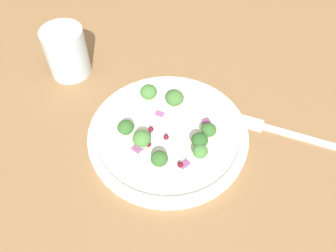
% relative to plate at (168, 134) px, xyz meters
% --- Properties ---
extents(ground_plane, '(1.80, 1.80, 0.02)m').
position_rel_plate_xyz_m(ground_plane, '(0.02, 0.03, -0.02)').
color(ground_plane, olive).
extents(plate, '(0.24, 0.24, 0.02)m').
position_rel_plate_xyz_m(plate, '(0.00, 0.00, 0.00)').
color(plate, white).
rests_on(plate, ground_plane).
extents(dressing_pool, '(0.14, 0.14, 0.00)m').
position_rel_plate_xyz_m(dressing_pool, '(-0.00, -0.00, 0.00)').
color(dressing_pool, white).
rests_on(dressing_pool, plate).
extents(broccoli_floret_0, '(0.02, 0.02, 0.02)m').
position_rel_plate_xyz_m(broccoli_floret_0, '(-0.04, 0.05, 0.02)').
color(broccoli_floret_0, '#9EC684').
rests_on(broccoli_floret_0, plate).
extents(broccoli_floret_1, '(0.02, 0.02, 0.02)m').
position_rel_plate_xyz_m(broccoli_floret_1, '(0.05, 0.04, 0.02)').
color(broccoli_floret_1, '#ADD18E').
rests_on(broccoli_floret_1, plate).
extents(broccoli_floret_2, '(0.02, 0.02, 0.02)m').
position_rel_plate_xyz_m(broccoli_floret_2, '(0.00, 0.06, 0.02)').
color(broccoli_floret_2, '#ADD18E').
rests_on(broccoli_floret_2, plate).
extents(broccoli_floret_3, '(0.02, 0.02, 0.02)m').
position_rel_plate_xyz_m(broccoli_floret_3, '(-0.01, 0.05, 0.03)').
color(broccoli_floret_3, '#ADD18E').
rests_on(broccoli_floret_3, plate).
extents(broccoli_floret_4, '(0.02, 0.02, 0.02)m').
position_rel_plate_xyz_m(broccoli_floret_4, '(0.05, -0.04, 0.02)').
color(broccoli_floret_4, '#8EB77A').
rests_on(broccoli_floret_4, plate).
extents(broccoli_floret_5, '(0.03, 0.03, 0.03)m').
position_rel_plate_xyz_m(broccoli_floret_5, '(-0.04, -0.03, 0.02)').
color(broccoli_floret_5, '#9EC684').
rests_on(broccoli_floret_5, plate).
extents(broccoli_floret_6, '(0.03, 0.03, 0.03)m').
position_rel_plate_xyz_m(broccoli_floret_6, '(0.05, -0.00, 0.03)').
color(broccoli_floret_6, '#9EC684').
rests_on(broccoli_floret_6, plate).
extents(broccoli_floret_7, '(0.03, 0.03, 0.03)m').
position_rel_plate_xyz_m(broccoli_floret_7, '(-0.02, -0.07, 0.02)').
color(broccoli_floret_7, '#9EC684').
rests_on(broccoli_floret_7, plate).
extents(cranberry_0, '(0.01, 0.01, 0.01)m').
position_rel_plate_xyz_m(cranberry_0, '(0.01, 0.01, 0.01)').
color(cranberry_0, maroon).
rests_on(cranberry_0, plate).
extents(cranberry_1, '(0.01, 0.01, 0.01)m').
position_rel_plate_xyz_m(cranberry_1, '(0.03, 0.06, 0.01)').
color(cranberry_1, maroon).
rests_on(cranberry_1, plate).
extents(cranberry_2, '(0.01, 0.01, 0.01)m').
position_rel_plate_xyz_m(cranberry_2, '(0.04, 0.00, 0.01)').
color(cranberry_2, maroon).
rests_on(cranberry_2, plate).
extents(cranberry_3, '(0.01, 0.01, 0.01)m').
position_rel_plate_xyz_m(cranberry_3, '(-0.04, 0.04, 0.01)').
color(cranberry_3, maroon).
rests_on(cranberry_3, plate).
extents(cranberry_4, '(0.01, 0.01, 0.01)m').
position_rel_plate_xyz_m(cranberry_4, '(0.02, -0.02, 0.01)').
color(cranberry_4, maroon).
rests_on(cranberry_4, plate).
extents(onion_bit_0, '(0.01, 0.01, 0.00)m').
position_rel_plate_xyz_m(onion_bit_0, '(0.05, -0.05, 0.01)').
color(onion_bit_0, '#A35B93').
rests_on(onion_bit_0, plate).
extents(onion_bit_1, '(0.01, 0.01, 0.01)m').
position_rel_plate_xyz_m(onion_bit_1, '(-0.05, 0.02, 0.01)').
color(onion_bit_1, '#843D75').
rests_on(onion_bit_1, plate).
extents(onion_bit_2, '(0.01, 0.01, 0.00)m').
position_rel_plate_xyz_m(onion_bit_2, '(0.03, 0.06, 0.01)').
color(onion_bit_2, '#934C84').
rests_on(onion_bit_2, plate).
extents(onion_bit_3, '(0.01, 0.01, 0.00)m').
position_rel_plate_xyz_m(onion_bit_3, '(0.05, -0.01, 0.01)').
color(onion_bit_3, '#A35B93').
rests_on(onion_bit_3, plate).
extents(onion_bit_4, '(0.01, 0.02, 0.00)m').
position_rel_plate_xyz_m(onion_bit_4, '(-0.01, -0.03, 0.01)').
color(onion_bit_4, '#A35B93').
rests_on(onion_bit_4, plate).
extents(fork, '(0.10, 0.18, 0.01)m').
position_rel_plate_xyz_m(fork, '(-0.14, 0.13, -0.01)').
color(fork, silver).
rests_on(fork, ground_plane).
extents(water_glass, '(0.07, 0.07, 0.09)m').
position_rel_plate_xyz_m(water_glass, '(0.03, -0.22, 0.03)').
color(water_glass, silver).
rests_on(water_glass, ground_plane).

